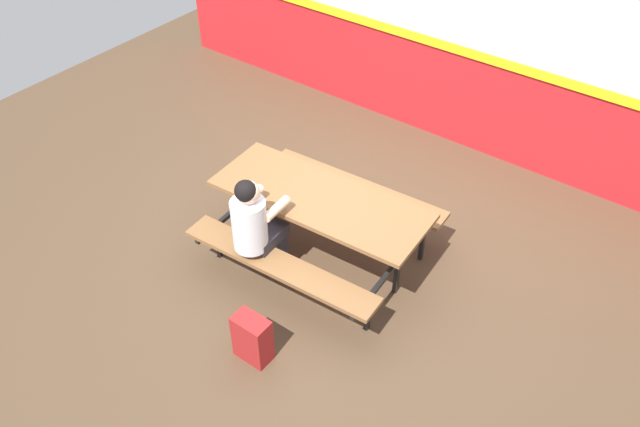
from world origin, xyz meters
The scene contains 5 objects.
ground_plane centered at (0.00, 0.00, -0.01)m, with size 10.00×10.00×0.02m, color #4C3826.
accent_backdrop centered at (0.00, 2.56, 1.25)m, with size 8.00×0.14×2.60m.
picnic_table_main centered at (0.04, 0.00, 0.58)m, with size 2.02×1.66×0.74m.
student_nearer centered at (-0.22, -0.57, 0.71)m, with size 0.38×0.53×1.21m.
backpack_dark centered at (0.29, -1.24, 0.22)m, with size 0.30×0.22×0.44m.
Camera 1 is at (2.69, -3.56, 4.37)m, focal length 36.60 mm.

